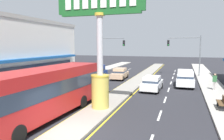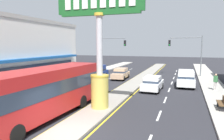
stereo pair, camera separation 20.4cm
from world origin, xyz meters
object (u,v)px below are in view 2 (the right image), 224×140
Objects in this scene: suv_kerb_right at (97,72)px; bus_near_right_lane at (44,90)px; sedan_far_left_oncoming at (153,83)px; district_sign at (99,54)px; traffic_light_left_side at (109,48)px; pedestrian_near_kerb at (216,81)px; sedan_near_left_lane at (67,82)px; storefront_left at (10,51)px; sedan_far_right_lane at (121,73)px; traffic_light_right_side at (189,49)px; suv_mid_left_lane at (186,78)px; street_bench at (222,103)px.

bus_near_right_lane is at bearing -78.48° from suv_kerb_right.
suv_kerb_right is (-8.72, 5.32, 0.20)m from sedan_far_left_oncoming.
district_sign is 1.37× the size of traffic_light_left_side.
suv_kerb_right is 2.70× the size of pedestrian_near_kerb.
district_sign reaches higher than sedan_near_left_lane.
sedan_far_left_oncoming is 10.22m from suv_kerb_right.
storefront_left is 11.72m from suv_kerb_right.
sedan_far_right_lane is at bearing 100.89° from district_sign.
storefront_left is at bearing -178.04° from sedan_far_left_oncoming.
traffic_light_right_side is at bearing 29.40° from storefront_left.
pedestrian_near_kerb is at bearing 12.71° from sedan_far_left_oncoming.
street_bench is (2.52, -8.90, -0.34)m from suv_mid_left_lane.
bus_near_right_lane is at bearing -68.25° from sedan_near_left_lane.
suv_mid_left_lane is at bearing 26.57° from sedan_near_left_lane.
street_bench is (14.54, -2.89, -0.14)m from sedan_near_left_lane.
bus_near_right_lane reaches higher than street_bench.
bus_near_right_lane is at bearing -111.74° from traffic_light_right_side.
traffic_light_right_side is 8.94m from suv_mid_left_lane.
sedan_far_left_oncoming is 6.32m from pedestrian_near_kerb.
suv_kerb_right is at bearing -87.09° from traffic_light_left_side.
district_sign is 1.93× the size of sedan_far_right_lane.
traffic_light_left_side and traffic_light_right_side have the same top height.
traffic_light_right_side is 11.10m from pedestrian_near_kerb.
bus_near_right_lane is 2.44× the size of suv_mid_left_lane.
storefront_left is 11.16× the size of pedestrian_near_kerb.
pedestrian_near_kerb is (8.87, 9.32, -3.00)m from district_sign.
traffic_light_left_side is 14.80m from suv_mid_left_lane.
district_sign is 4.60m from bus_near_right_lane.
suv_mid_left_lane is at bearing 144.71° from pedestrian_near_kerb.
traffic_light_left_side reaches higher than sedan_far_right_lane.
suv_mid_left_lane is at bearing 105.77° from street_bench.
traffic_light_left_side reaches higher than pedestrian_near_kerb.
storefront_left is at bearing -150.60° from traffic_light_right_side.
sedan_far_left_oncoming is at bearing 1.96° from storefront_left.
sedan_far_left_oncoming is at bearing 63.48° from bus_near_right_lane.
traffic_light_right_side reaches higher than sedan_far_left_oncoming.
suv_kerb_right reaches higher than sedan_far_right_lane.
sedan_near_left_lane is 0.94× the size of suv_mid_left_lane.
sedan_far_left_oncoming is at bearing 71.13° from district_sign.
sedan_far_right_lane is 2.74× the size of street_bench.
traffic_light_left_side is at bearing 126.93° from sedan_far_right_lane.
sedan_far_right_lane is 9.38m from sedan_near_left_lane.
bus_near_right_lane reaches higher than suv_mid_left_lane.
suv_kerb_right reaches higher than sedan_far_left_oncoming.
suv_kerb_right is (-3.30, 16.19, -0.88)m from bus_near_right_lane.
storefront_left is 14.96m from sedan_far_right_lane.
suv_mid_left_lane reaches higher than sedan_far_right_lane.
traffic_light_right_side is 19.21m from sedan_near_left_lane.
sedan_far_left_oncoming is 2.55× the size of pedestrian_near_kerb.
traffic_light_right_side is at bearing 97.38° from street_bench.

